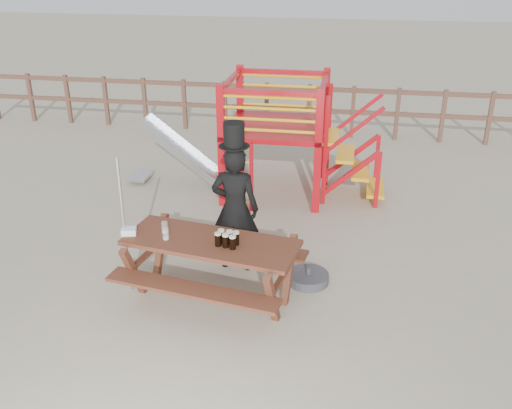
% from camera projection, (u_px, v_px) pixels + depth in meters
% --- Properties ---
extents(ground, '(60.00, 60.00, 0.00)m').
position_uv_depth(ground, '(220.00, 298.00, 7.29)').
color(ground, tan).
rests_on(ground, ground).
extents(back_fence, '(15.09, 0.09, 1.20)m').
position_uv_depth(back_fence, '(288.00, 104.00, 13.24)').
color(back_fence, brown).
rests_on(back_fence, ground).
extents(playground_fort, '(4.71, 1.84, 2.10)m').
position_uv_depth(playground_fort, '(272.00, 134.00, 10.03)').
color(playground_fort, '#B30B14').
rests_on(playground_fort, ground).
extents(picnic_table, '(2.34, 1.80, 0.83)m').
position_uv_depth(picnic_table, '(211.00, 262.00, 7.08)').
color(picnic_table, brown).
rests_on(picnic_table, ground).
extents(man_with_hat, '(0.65, 0.44, 2.09)m').
position_uv_depth(man_with_hat, '(235.00, 206.00, 7.62)').
color(man_with_hat, black).
rests_on(man_with_hat, ground).
extents(metal_pole, '(0.04, 0.04, 1.84)m').
position_uv_depth(metal_pole, '(124.00, 227.00, 7.08)').
color(metal_pole, '#B2B2B7').
rests_on(metal_pole, ground).
extents(parasol_base, '(0.55, 0.55, 0.23)m').
position_uv_depth(parasol_base, '(308.00, 278.00, 7.61)').
color(parasol_base, '#3B3B40').
rests_on(parasol_base, ground).
extents(paper_bag, '(0.21, 0.18, 0.08)m').
position_uv_depth(paper_bag, '(129.00, 231.00, 7.10)').
color(paper_bag, white).
rests_on(paper_bag, picnic_table).
extents(stout_pints, '(0.29, 0.21, 0.17)m').
position_uv_depth(stout_pints, '(227.00, 239.00, 6.81)').
color(stout_pints, black).
rests_on(stout_pints, picnic_table).
extents(empty_glasses, '(0.14, 0.24, 0.15)m').
position_uv_depth(empty_glasses, '(165.00, 231.00, 7.04)').
color(empty_glasses, silver).
rests_on(empty_glasses, picnic_table).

